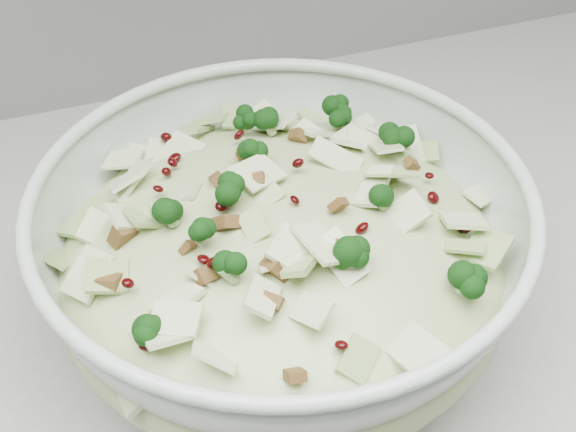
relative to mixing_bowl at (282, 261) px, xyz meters
name	(u,v)px	position (x,y,z in m)	size (l,w,h in m)	color
mixing_bowl	(282,261)	(0.00, 0.00, 0.00)	(0.37, 0.37, 0.14)	#B7C9BC
salad	(282,238)	(0.00, 0.00, 0.02)	(0.35, 0.35, 0.14)	#B7BF82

